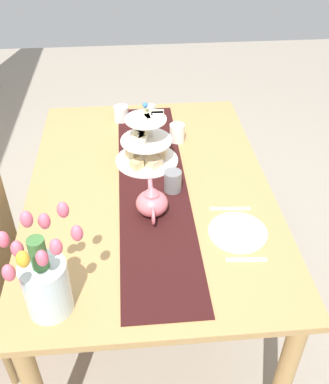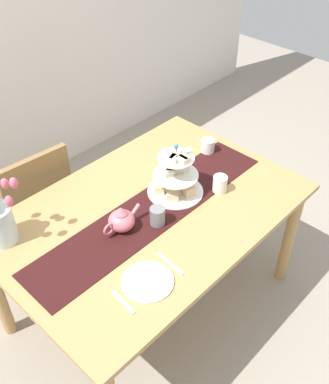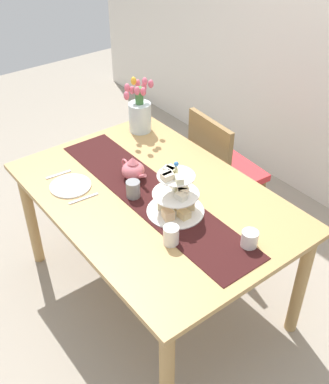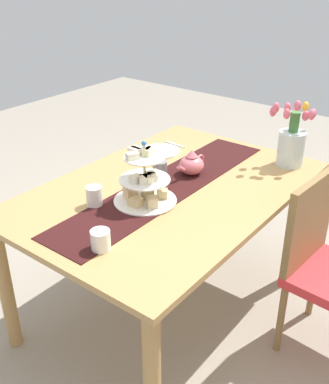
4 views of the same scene
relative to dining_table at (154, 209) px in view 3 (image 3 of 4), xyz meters
name	(u,v)px [view 3 (image 3 of 4)]	position (x,y,z in m)	size (l,w,h in m)	color
ground_plane	(155,290)	(0.00, 0.00, -0.67)	(8.00, 8.00, 0.00)	gray
dining_table	(154,209)	(0.00, 0.00, 0.00)	(1.58, 1.07, 0.77)	tan
chair_left	(221,168)	(-0.25, 0.76, -0.17)	(0.45, 0.45, 0.91)	olive
table_runner	(151,195)	(0.00, -0.02, 0.10)	(1.46, 0.30, 0.00)	black
tiered_cake_stand	(175,196)	(0.19, 0.00, 0.20)	(0.30, 0.30, 0.30)	beige
teapot	(133,170)	(-0.19, 0.00, 0.16)	(0.24, 0.13, 0.14)	#D66B75
tulip_vase	(140,112)	(-0.63, 0.36, 0.24)	(0.22, 0.24, 0.38)	silver
cream_jug	(250,239)	(0.60, 0.12, 0.14)	(0.08, 0.08, 0.09)	white
dinner_plate_left	(71,186)	(-0.34, -0.32, 0.11)	(0.23, 0.23, 0.01)	white
fork_left	(58,175)	(-0.49, -0.32, 0.10)	(0.02, 0.15, 0.01)	silver
knife_left	(84,199)	(-0.20, -0.32, 0.10)	(0.01, 0.17, 0.01)	silver
mug_grey	(133,189)	(-0.05, -0.10, 0.15)	(0.08, 0.08, 0.10)	slate
mug_white_text	(171,235)	(0.36, -0.16, 0.15)	(0.08, 0.08, 0.10)	white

